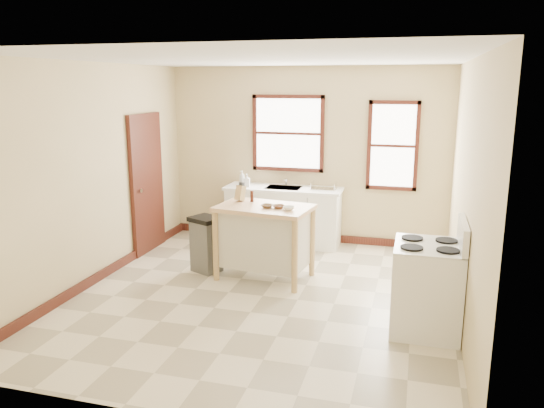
# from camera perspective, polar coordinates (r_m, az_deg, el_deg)

# --- Properties ---
(floor) EXTENTS (5.00, 5.00, 0.00)m
(floor) POSITION_cam_1_polar(r_m,az_deg,el_deg) (6.57, -1.02, -9.86)
(floor) COLOR beige
(floor) RESTS_ON ground
(ceiling) EXTENTS (5.00, 5.00, 0.00)m
(ceiling) POSITION_cam_1_polar(r_m,az_deg,el_deg) (6.06, -1.12, 15.35)
(ceiling) COLOR white
(ceiling) RESTS_ON ground
(wall_back) EXTENTS (4.50, 0.04, 2.80)m
(wall_back) POSITION_cam_1_polar(r_m,az_deg,el_deg) (8.56, 3.71, 5.22)
(wall_back) COLOR beige
(wall_back) RESTS_ON ground
(wall_left) EXTENTS (0.04, 5.00, 2.80)m
(wall_left) POSITION_cam_1_polar(r_m,az_deg,el_deg) (7.13, -18.71, 3.01)
(wall_left) COLOR beige
(wall_left) RESTS_ON ground
(wall_right) EXTENTS (0.04, 5.00, 2.80)m
(wall_right) POSITION_cam_1_polar(r_m,az_deg,el_deg) (5.94, 20.23, 1.02)
(wall_right) COLOR beige
(wall_right) RESTS_ON ground
(window_main) EXTENTS (1.17, 0.06, 1.22)m
(window_main) POSITION_cam_1_polar(r_m,az_deg,el_deg) (8.57, 1.74, 7.60)
(window_main) COLOR #3C1410
(window_main) RESTS_ON wall_back
(window_side) EXTENTS (0.77, 0.06, 1.37)m
(window_side) POSITION_cam_1_polar(r_m,az_deg,el_deg) (8.35, 12.86, 6.11)
(window_side) COLOR #3C1410
(window_side) RESTS_ON wall_back
(door_left) EXTENTS (0.06, 0.90, 2.10)m
(door_left) POSITION_cam_1_polar(r_m,az_deg,el_deg) (8.26, -13.30, 2.16)
(door_left) COLOR #3C1410
(door_left) RESTS_ON ground
(baseboard_back) EXTENTS (4.50, 0.04, 0.12)m
(baseboard_back) POSITION_cam_1_polar(r_m,az_deg,el_deg) (8.81, 3.55, -3.47)
(baseboard_back) COLOR #3C1410
(baseboard_back) RESTS_ON ground
(baseboard_left) EXTENTS (0.04, 5.00, 0.12)m
(baseboard_left) POSITION_cam_1_polar(r_m,az_deg,el_deg) (7.44, -17.77, -7.20)
(baseboard_left) COLOR #3C1410
(baseboard_left) RESTS_ON ground
(sink_counter) EXTENTS (1.86, 0.62, 0.92)m
(sink_counter) POSITION_cam_1_polar(r_m,az_deg,el_deg) (8.52, 1.23, -1.24)
(sink_counter) COLOR white
(sink_counter) RESTS_ON ground
(faucet) EXTENTS (0.03, 0.03, 0.22)m
(faucet) POSITION_cam_1_polar(r_m,az_deg,el_deg) (8.57, 1.55, 2.74)
(faucet) COLOR silver
(faucet) RESTS_ON sink_counter
(soap_bottle_a) EXTENTS (0.12, 0.12, 0.24)m
(soap_bottle_a) POSITION_cam_1_polar(r_m,az_deg,el_deg) (8.57, -3.24, 2.81)
(soap_bottle_a) COLOR #B2B2B2
(soap_bottle_a) RESTS_ON sink_counter
(soap_bottle_b) EXTENTS (0.11, 0.11, 0.21)m
(soap_bottle_b) POSITION_cam_1_polar(r_m,az_deg,el_deg) (8.47, -2.73, 2.57)
(soap_bottle_b) COLOR #B2B2B2
(soap_bottle_b) RESTS_ON sink_counter
(dish_rack) EXTENTS (0.47, 0.42, 0.10)m
(dish_rack) POSITION_cam_1_polar(r_m,az_deg,el_deg) (8.29, 5.61, 1.90)
(dish_rack) COLOR silver
(dish_rack) RESTS_ON sink_counter
(kitchen_island) EXTENTS (1.29, 0.91, 0.98)m
(kitchen_island) POSITION_cam_1_polar(r_m,az_deg,el_deg) (7.00, -0.81, -4.13)
(kitchen_island) COLOR #F5BF90
(kitchen_island) RESTS_ON ground
(knife_block) EXTENTS (0.13, 0.13, 0.20)m
(knife_block) POSITION_cam_1_polar(r_m,az_deg,el_deg) (7.16, -3.43, 1.11)
(knife_block) COLOR #DCAE73
(knife_block) RESTS_ON kitchen_island
(pepper_grinder) EXTENTS (0.05, 0.05, 0.15)m
(pepper_grinder) POSITION_cam_1_polar(r_m,az_deg,el_deg) (7.10, -2.18, 0.84)
(pepper_grinder) COLOR #3E1910
(pepper_grinder) RESTS_ON kitchen_island
(bowl_a) EXTENTS (0.19, 0.19, 0.04)m
(bowl_a) POSITION_cam_1_polar(r_m,az_deg,el_deg) (6.78, -0.51, -0.23)
(bowl_a) COLOR brown
(bowl_a) RESTS_ON kitchen_island
(bowl_b) EXTENTS (0.22, 0.22, 0.04)m
(bowl_b) POSITION_cam_1_polar(r_m,az_deg,el_deg) (6.75, 0.71, -0.29)
(bowl_b) COLOR brown
(bowl_b) RESTS_ON kitchen_island
(bowl_c) EXTENTS (0.17, 0.17, 0.05)m
(bowl_c) POSITION_cam_1_polar(r_m,az_deg,el_deg) (6.65, 1.79, -0.47)
(bowl_c) COLOR white
(bowl_c) RESTS_ON kitchen_island
(trash_bin) EXTENTS (0.50, 0.47, 0.77)m
(trash_bin) POSITION_cam_1_polar(r_m,az_deg,el_deg) (7.32, -7.09, -4.32)
(trash_bin) COLOR #595957
(trash_bin) RESTS_ON ground
(gas_stove) EXTENTS (0.75, 0.76, 1.20)m
(gas_stove) POSITION_cam_1_polar(r_m,az_deg,el_deg) (5.74, 16.37, -7.40)
(gas_stove) COLOR white
(gas_stove) RESTS_ON ground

